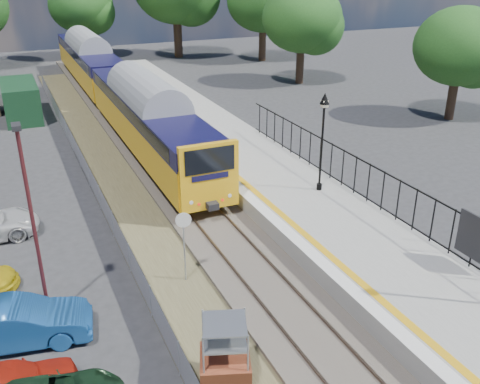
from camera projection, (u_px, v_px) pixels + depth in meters
ground at (278, 301)px, 18.49m from camera, size 120.00×120.00×0.00m
track_bed at (178, 196)px, 26.36m from camera, size 5.90×80.00×0.29m
platform at (278, 187)px, 26.56m from camera, size 5.00×70.00×0.90m
platform_edge at (240, 185)px, 25.60m from camera, size 0.90×70.00×0.01m
victorian_lamp_north at (323, 120)px, 23.73m from camera, size 0.44×0.44×4.60m
palisade_fence at (394, 197)px, 22.05m from camera, size 0.12×26.00×2.00m
wire_fence at (92, 182)px, 26.72m from camera, size 0.06×52.00×1.20m
tree_line at (90, 5)px, 51.42m from camera, size 56.80×43.80×11.88m
train at (112, 81)px, 39.99m from camera, size 2.82×40.83×3.51m
brick_plinth at (225, 356)px, 14.43m from camera, size 1.74×1.74×2.19m
speed_sign at (184, 235)px, 18.86m from camera, size 0.56×0.16×2.82m
carpark_lamp at (32, 215)px, 16.11m from camera, size 0.25×0.50×6.64m
car_blue at (18, 324)px, 16.24m from camera, size 4.54×2.22×1.43m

